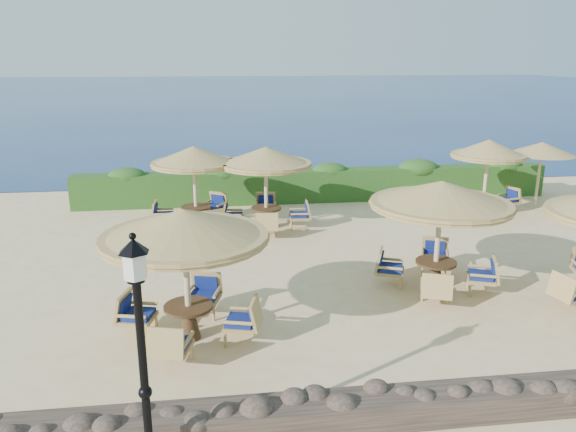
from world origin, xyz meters
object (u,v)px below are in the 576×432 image
Objects in this scene: lamp_post at (143,368)px; extra_parasol at (542,149)px; cafe_set_4 at (266,172)px; cafe_set_3 at (194,170)px; cafe_set_5 at (488,160)px; cafe_set_0 at (185,247)px; cafe_set_1 at (440,211)px.

extra_parasol is at bearing 43.60° from lamp_post.
cafe_set_4 is at bearing -172.51° from extra_parasol.
lamp_post reaches higher than cafe_set_3.
extra_parasol is 10.12m from cafe_set_4.
cafe_set_5 is at bearing 47.78° from lamp_post.
extra_parasol is 12.30m from cafe_set_3.
extra_parasol is (12.60, 12.00, 0.62)m from lamp_post.
cafe_set_4 is 1.01× the size of cafe_set_5.
cafe_set_4 is (-10.03, -1.32, -0.32)m from extra_parasol.
cafe_set_5 is (7.62, 0.55, 0.10)m from cafe_set_4.
cafe_set_0 is at bearing -145.62° from extra_parasol.
lamp_post reaches higher than cafe_set_1.
lamp_post is 17.41m from extra_parasol.
extra_parasol is at bearing 34.38° from cafe_set_0.
lamp_post is 15.17m from cafe_set_5.
cafe_set_1 is 1.19× the size of cafe_set_3.
lamp_post is 8.13m from cafe_set_1.
cafe_set_3 reaches higher than extra_parasol.
cafe_set_4 is 7.64m from cafe_set_5.
cafe_set_4 is (2.23, -0.42, -0.04)m from cafe_set_3.
cafe_set_1 is at bearing -44.91° from cafe_set_3.
cafe_set_1 is 8.17m from cafe_set_3.
cafe_set_1 and cafe_set_4 have the same top height.
cafe_set_4 reaches higher than extra_parasol.
extra_parasol is 0.73× the size of cafe_set_1.
lamp_post reaches higher than cafe_set_0.
cafe_set_4 is at bearing 76.47° from lamp_post.
cafe_set_0 reaches higher than extra_parasol.
cafe_set_3 and cafe_set_5 have the same top height.
lamp_post is 1.02× the size of cafe_set_0.
cafe_set_0 is 5.98m from cafe_set_1.
lamp_post is 1.38× the size of extra_parasol.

